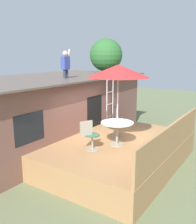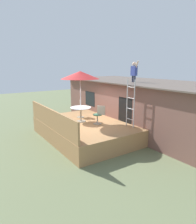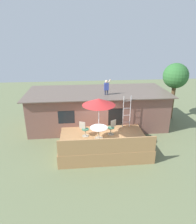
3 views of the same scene
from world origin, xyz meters
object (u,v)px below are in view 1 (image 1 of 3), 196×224
at_px(patio_chair_left, 90,135).
at_px(patio_chair_right, 116,123).
at_px(person_figure, 66,62).
at_px(backyard_tree, 106,56).
at_px(step_ladder, 110,98).
at_px(patio_umbrella, 118,71).
at_px(patio_table, 117,127).

height_order(patio_chair_left, patio_chair_right, same).
relative_size(person_figure, backyard_tree, 0.24).
relative_size(step_ladder, person_figure, 1.98).
height_order(patio_umbrella, backyard_tree, backyard_tree).
xyz_separation_m(patio_umbrella, backyard_tree, (6.63, 4.55, 0.42)).
distance_m(person_figure, backyard_tree, 6.07).
relative_size(step_ladder, patio_chair_right, 2.39).
relative_size(patio_table, patio_chair_left, 1.13).
bearing_deg(patio_umbrella, patio_table, 90.00).
xyz_separation_m(patio_table, patio_umbrella, (0.00, -0.00, 1.76)).
distance_m(patio_table, patio_chair_right, 1.02).
bearing_deg(patio_table, patio_chair_right, 30.55).
distance_m(step_ladder, person_figure, 2.28).
xyz_separation_m(person_figure, patio_chair_right, (0.05, -2.28, -2.09)).
relative_size(patio_umbrella, step_ladder, 1.15).
bearing_deg(patio_chair_right, patio_chair_left, -28.35).
distance_m(patio_chair_left, patio_chair_right, 1.72).
distance_m(patio_table, patio_umbrella, 1.76).
bearing_deg(person_figure, patio_umbrella, -106.46).
bearing_deg(patio_chair_left, step_ladder, 47.53).
bearing_deg(step_ladder, patio_chair_left, -160.08).
height_order(patio_table, patio_chair_right, patio_chair_right).
bearing_deg(step_ladder, backyard_tree, 33.60).
bearing_deg(backyard_tree, person_figure, -163.13).
bearing_deg(patio_table, step_ladder, 36.32).
bearing_deg(step_ladder, patio_umbrella, -143.68).
relative_size(patio_umbrella, patio_chair_left, 2.76).
bearing_deg(backyard_tree, step_ladder, -146.40).
bearing_deg(patio_umbrella, step_ladder, 36.32).
bearing_deg(patio_table, backyard_tree, 34.45).
height_order(patio_table, step_ladder, step_ladder).
bearing_deg(backyard_tree, patio_umbrella, -145.55).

